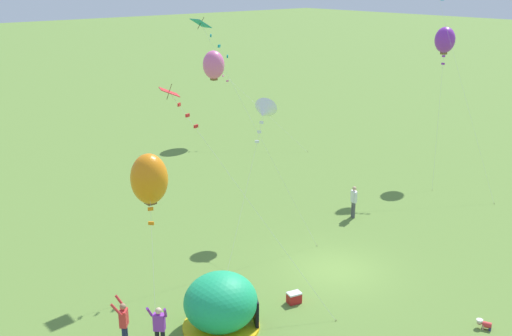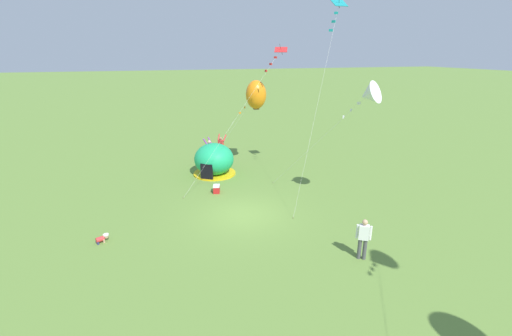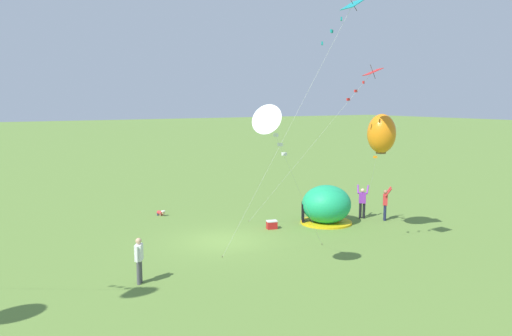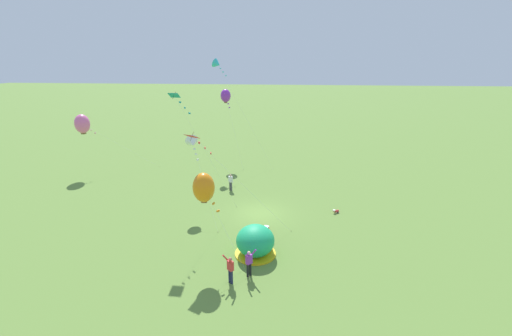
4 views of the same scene
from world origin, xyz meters
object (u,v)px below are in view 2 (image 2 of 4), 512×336
at_px(kite_white, 369,95).
at_px(kite_red, 277,56).
at_px(person_far_back, 221,146).
at_px(toddler_crawling, 102,238).
at_px(person_center_field, 363,237).
at_px(popup_tent, 214,160).
at_px(cooler_box, 217,189).
at_px(kite_orange, 256,95).
at_px(person_near_tent, 209,150).
at_px(kite_teal, 337,12).

relative_size(kite_white, kite_red, 0.79).
bearing_deg(kite_red, person_far_back, -147.14).
relative_size(toddler_crawling, person_center_field, 0.32).
height_order(popup_tent, person_center_field, popup_tent).
distance_m(cooler_box, kite_red, 8.85).
bearing_deg(kite_orange, person_far_back, -140.78).
distance_m(person_far_back, kite_white, 12.81).
distance_m(cooler_box, person_far_back, 6.71).
bearing_deg(person_near_tent, toddler_crawling, -33.52).
distance_m(popup_tent, kite_white, 10.84).
relative_size(person_far_back, person_near_tent, 1.00).
bearing_deg(person_center_field, kite_red, 178.63).
bearing_deg(kite_teal, popup_tent, -124.44).
distance_m(toddler_crawling, kite_red, 14.01).
bearing_deg(kite_teal, cooler_box, -98.30).
bearing_deg(kite_white, person_far_back, -155.05).
bearing_deg(cooler_box, kite_red, 116.08).
distance_m(kite_orange, kite_teal, 7.41).
relative_size(popup_tent, kite_orange, 0.47).
height_order(popup_tent, kite_orange, kite_orange).
xyz_separation_m(person_center_field, kite_white, (-4.11, 2.47, 4.91)).
relative_size(cooler_box, person_near_tent, 0.32).
xyz_separation_m(popup_tent, toddler_crawling, (7.17, -6.27, -0.82)).
distance_m(person_far_back, person_near_tent, 1.28).
height_order(toddler_crawling, person_far_back, person_far_back).
xyz_separation_m(cooler_box, person_far_back, (-6.46, 1.65, 0.78)).
height_order(popup_tent, cooler_box, popup_tent).
xyz_separation_m(person_near_tent, kite_orange, (1.70, 3.04, 4.06)).
bearing_deg(kite_white, kite_orange, -160.19).
relative_size(kite_teal, kite_red, 1.27).
xyz_separation_m(kite_orange, kite_teal, (4.94, 2.88, 4.72)).
height_order(popup_tent, person_far_back, popup_tent).
relative_size(person_near_tent, kite_orange, 0.31).
xyz_separation_m(popup_tent, person_near_tent, (-2.49, 0.13, 0.00)).
distance_m(person_far_back, kite_red, 8.33).
relative_size(person_center_field, person_far_back, 0.91).
bearing_deg(toddler_crawling, person_near_tent, 146.48).
bearing_deg(kite_white, toddler_crawling, -91.41).
bearing_deg(kite_teal, person_center_field, -17.72).
bearing_deg(person_far_back, popup_tent, -19.51).
bearing_deg(popup_tent, kite_white, 39.45).
height_order(person_near_tent, kite_orange, kite_orange).
height_order(person_center_field, person_far_back, person_far_back).
height_order(cooler_box, kite_white, kite_white).
relative_size(cooler_box, toddler_crawling, 1.10).
distance_m(kite_teal, kite_red, 4.36).
xyz_separation_m(person_far_back, person_near_tent, (0.77, -1.02, 0.00)).
distance_m(toddler_crawling, person_center_field, 10.91).
xyz_separation_m(person_far_back, kite_white, (10.74, 5.00, 4.88)).
height_order(toddler_crawling, person_near_tent, person_near_tent).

